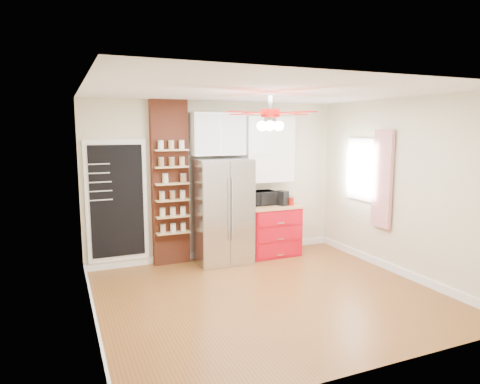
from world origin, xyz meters
name	(u,v)px	position (x,y,z in m)	size (l,w,h in m)	color
floor	(268,295)	(0.00, 0.00, 0.00)	(4.50, 4.50, 0.00)	brown
ceiling	(270,92)	(0.00, 0.00, 2.70)	(4.50, 4.50, 0.00)	white
wall_back	(217,180)	(0.00, 2.00, 1.35)	(4.50, 0.02, 2.70)	beige
wall_front	(372,230)	(0.00, -2.00, 1.35)	(4.50, 0.02, 2.70)	beige
wall_left	(88,209)	(-2.25, 0.00, 1.35)	(0.02, 4.00, 2.70)	beige
wall_right	(402,188)	(2.25, 0.00, 1.35)	(0.02, 4.00, 2.70)	beige
chalkboard	(117,201)	(-1.70, 1.96, 1.10)	(0.95, 0.05, 1.95)	white
brick_pillar	(170,183)	(-0.85, 1.92, 1.35)	(0.60, 0.16, 2.70)	brown
fridge	(222,211)	(-0.05, 1.63, 0.88)	(0.90, 0.70, 1.75)	silver
upper_glass_cabinet	(217,134)	(-0.05, 1.82, 2.15)	(0.90, 0.35, 0.70)	white
red_cabinet	(272,230)	(0.92, 1.68, 0.45)	(0.94, 0.64, 0.90)	red
upper_shelf_unit	(268,149)	(0.92, 1.85, 1.88)	(0.90, 0.30, 1.15)	white
window	(362,170)	(2.23, 0.90, 1.55)	(0.04, 0.75, 1.05)	white
curtain	(382,179)	(2.18, 0.35, 1.45)	(0.06, 0.40, 1.55)	#B0171D
ceiling_fan	(270,114)	(0.00, 0.00, 2.42)	(1.40, 1.40, 0.44)	silver
toaster_oven	(262,198)	(0.76, 1.77, 1.03)	(0.45, 0.31, 0.25)	black
coffee_maker	(282,198)	(1.07, 1.61, 1.03)	(0.15, 0.21, 0.25)	black
canister_left	(291,201)	(1.22, 1.54, 0.97)	(0.10, 0.10, 0.14)	#AF1609
canister_right	(290,200)	(1.29, 1.71, 0.97)	(0.10, 0.10, 0.13)	#B72F0A
pantry_jar_oats	(165,179)	(-0.95, 1.80, 1.44)	(0.10, 0.10, 0.14)	beige
pantry_jar_beans	(183,178)	(-0.67, 1.75, 1.44)	(0.10, 0.10, 0.13)	#906749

